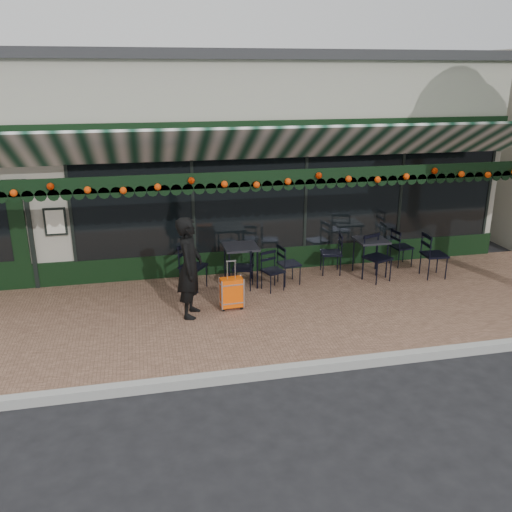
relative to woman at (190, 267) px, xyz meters
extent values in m
plane|color=black|center=(1.29, -2.00, -1.05)|extent=(80.00, 80.00, 0.00)
cube|color=brown|center=(1.29, 0.00, -0.98)|extent=(18.00, 4.00, 0.15)
cube|color=#9E9E99|center=(1.29, -2.08, -0.98)|extent=(18.00, 0.16, 0.15)
cube|color=#9E9C89|center=(1.29, 6.00, 1.20)|extent=(12.00, 8.00, 4.50)
cube|color=black|center=(2.49, 1.98, 0.60)|extent=(9.20, 0.04, 2.00)
cube|color=silver|center=(-2.41, 1.94, 0.45)|extent=(0.42, 0.04, 0.55)
cube|color=black|center=(1.29, 0.52, 1.41)|extent=(12.00, 0.03, 0.28)
cylinder|color=#F25307|center=(1.29, 0.46, 1.39)|extent=(11.60, 0.12, 0.12)
imported|color=black|center=(0.00, 0.00, 0.00)|extent=(0.60, 0.75, 1.80)
cube|color=#F65007|center=(0.75, 0.11, -0.58)|extent=(0.42, 0.25, 0.54)
cube|color=black|center=(0.75, 0.11, -0.87)|extent=(0.42, 0.25, 0.05)
cube|color=silver|center=(0.75, 0.11, -0.14)|extent=(0.18, 0.04, 0.33)
cube|color=black|center=(3.93, 1.25, -0.14)|extent=(0.64, 0.64, 0.04)
cylinder|color=black|center=(3.67, 0.99, -0.53)|extent=(0.03, 0.03, 0.74)
cylinder|color=black|center=(4.20, 0.99, -0.53)|extent=(0.03, 0.03, 0.74)
cylinder|color=black|center=(3.67, 1.52, -0.53)|extent=(0.03, 0.03, 0.74)
cylinder|color=black|center=(4.20, 1.52, -0.53)|extent=(0.03, 0.03, 0.74)
cube|color=black|center=(1.14, 1.25, -0.09)|extent=(0.67, 0.67, 0.04)
cylinder|color=black|center=(0.86, 0.97, -0.51)|extent=(0.03, 0.03, 0.79)
cylinder|color=black|center=(1.42, 0.97, -0.51)|extent=(0.03, 0.03, 0.79)
cylinder|color=black|center=(0.86, 1.53, -0.51)|extent=(0.03, 0.03, 0.79)
cylinder|color=black|center=(1.42, 1.53, -0.51)|extent=(0.03, 0.03, 0.79)
camera|label=1|loc=(-0.75, -8.87, 3.21)|focal=38.00mm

